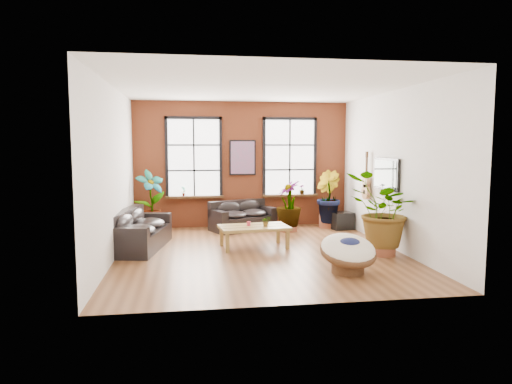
{
  "coord_description": "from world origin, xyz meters",
  "views": [
    {
      "loc": [
        -1.48,
        -9.5,
        2.32
      ],
      "look_at": [
        0.0,
        0.6,
        1.25
      ],
      "focal_mm": 32.0,
      "sensor_mm": 36.0,
      "label": 1
    }
  ],
  "objects_px": {
    "papasan_chair": "(348,252)",
    "sofa_back": "(242,217)",
    "coffee_table": "(254,228)",
    "sofa_left": "(138,231)"
  },
  "relations": [
    {
      "from": "sofa_back",
      "to": "sofa_left",
      "type": "relative_size",
      "value": 0.82
    },
    {
      "from": "coffee_table",
      "to": "papasan_chair",
      "type": "distance_m",
      "value": 2.66
    },
    {
      "from": "sofa_back",
      "to": "coffee_table",
      "type": "xyz_separation_m",
      "value": [
        0.02,
        -2.2,
        0.08
      ]
    },
    {
      "from": "sofa_back",
      "to": "coffee_table",
      "type": "height_order",
      "value": "sofa_back"
    },
    {
      "from": "coffee_table",
      "to": "papasan_chair",
      "type": "xyz_separation_m",
      "value": [
        1.4,
        -2.27,
        -0.04
      ]
    },
    {
      "from": "sofa_back",
      "to": "sofa_left",
      "type": "bearing_deg",
      "value": -166.65
    },
    {
      "from": "papasan_chair",
      "to": "sofa_back",
      "type": "bearing_deg",
      "value": 103.88
    },
    {
      "from": "sofa_left",
      "to": "coffee_table",
      "type": "bearing_deg",
      "value": -85.73
    },
    {
      "from": "sofa_back",
      "to": "papasan_chair",
      "type": "bearing_deg",
      "value": -95.87
    },
    {
      "from": "sofa_back",
      "to": "coffee_table",
      "type": "distance_m",
      "value": 2.2
    }
  ]
}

